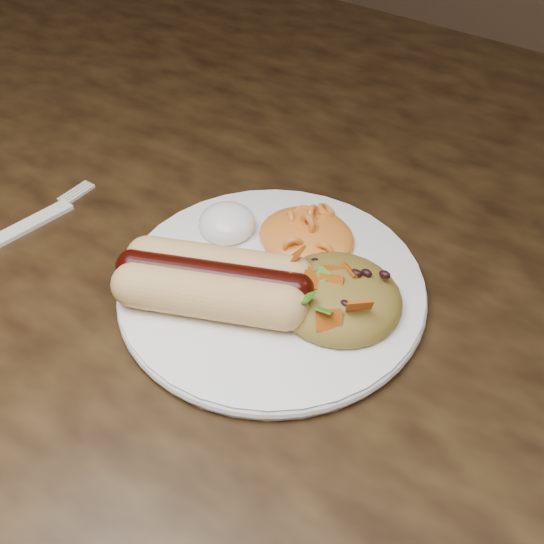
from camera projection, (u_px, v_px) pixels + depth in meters
The scene contains 7 objects.
table at pixel (328, 302), 0.62m from camera, with size 1.60×0.90×0.75m.
plate at pixel (272, 287), 0.50m from camera, with size 0.24×0.24×0.01m, color white.
hotdog at pixel (214, 281), 0.47m from camera, with size 0.13×0.11×0.03m.
mac_and_cheese at pixel (307, 226), 0.52m from camera, with size 0.08×0.07×0.03m, color orange.
sour_cream at pixel (227, 217), 0.53m from camera, with size 0.05×0.05×0.03m, color white.
taco_salad at pixel (339, 288), 0.47m from camera, with size 0.10×0.09×0.04m.
fork at pixel (20, 229), 0.56m from camera, with size 0.02×0.16×0.00m, color silver.
Camera 1 is at (0.20, -0.38, 1.11)m, focal length 42.00 mm.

